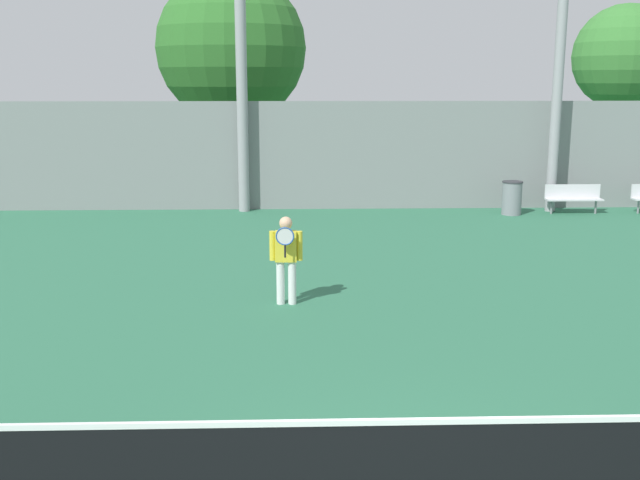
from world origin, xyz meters
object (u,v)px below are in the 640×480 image
trash_bin (512,198)px  tree_green_broad (625,57)px  light_pole_far_right (562,25)px  tree_green_tall (231,48)px  bench_courtside_near (573,196)px  light_pole_near_left (241,50)px  tennis_net (423,475)px  tennis_player (286,255)px

trash_bin → tree_green_broad: size_ratio=0.14×
light_pole_far_right → tree_green_tall: 12.10m
bench_courtside_near → light_pole_far_right: size_ratio=0.17×
bench_courtside_near → light_pole_near_left: size_ratio=0.20×
tennis_net → light_pole_far_right: bearing=67.9°
bench_courtside_near → light_pole_far_right: light_pole_far_right is taller
tennis_net → bench_courtside_near: bearing=65.7°
light_pole_near_left → tree_green_broad: (14.34, 7.40, 0.01)m
tennis_net → bench_courtside_near: tennis_net is taller
tennis_player → light_pole_near_left: 10.33m
bench_courtside_near → light_pole_far_right: 4.87m
tennis_net → bench_courtside_near: 17.06m
light_pole_near_left → light_pole_far_right: bearing=-1.8°
tennis_net → trash_bin: tennis_net is taller
trash_bin → tree_green_tall: size_ratio=0.13×
light_pole_near_left → light_pole_far_right: size_ratio=0.88×
light_pole_far_right → tree_green_tall: size_ratio=1.22×
trash_bin → bench_courtside_near: bearing=4.4°
tree_green_tall → trash_bin: bearing=-40.9°
tennis_player → bench_courtside_near: (8.26, 8.81, -0.36)m
trash_bin → light_pole_near_left: bearing=173.8°
tennis_player → tree_green_tall: size_ratio=0.20×
tennis_net → trash_bin: 16.26m
light_pole_far_right → trash_bin: (-1.32, -0.55, -4.85)m
light_pole_far_right → tree_green_broad: 9.34m
tennis_net → light_pole_near_left: 16.98m
tennis_net → tree_green_broad: (11.73, 23.66, 4.15)m
tree_green_tall → light_pole_far_right: bearing=-34.8°
tennis_player → tree_green_broad: bearing=55.0°
light_pole_near_left → tree_green_broad: 16.14m
tennis_player → light_pole_far_right: size_ratio=0.16×
tennis_net → tennis_player: 6.87m
bench_courtside_near → light_pole_near_left: light_pole_near_left is taller
tennis_player → tree_green_broad: size_ratio=0.23×
bench_courtside_near → trash_bin: bearing=-175.6°
light_pole_far_right → tree_green_broad: (5.25, 7.70, -0.65)m
tennis_player → trash_bin: bearing=56.0°
light_pole_far_right → tree_green_broad: light_pole_far_right is taller
bench_courtside_near → tree_green_broad: bearing=59.8°
light_pole_near_left → trash_bin: (7.78, -0.84, -4.18)m
bench_courtside_near → tree_green_tall: 13.52m
tennis_net → light_pole_far_right: (6.48, 15.97, 4.81)m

